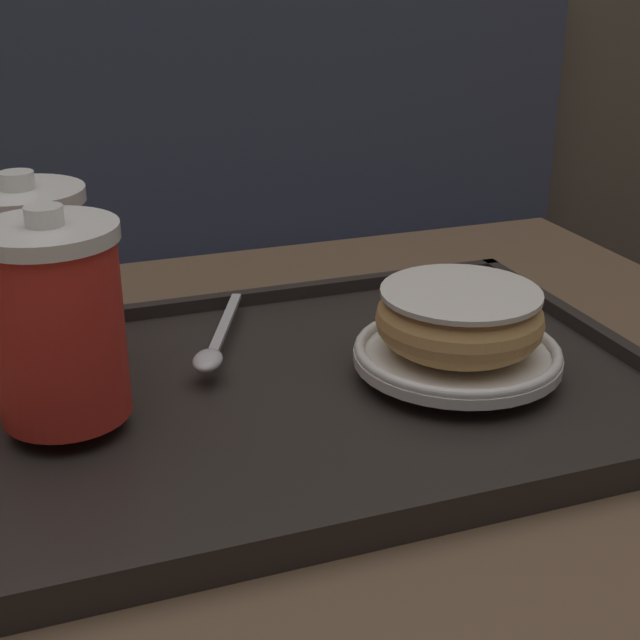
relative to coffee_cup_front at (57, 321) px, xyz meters
name	(u,v)px	position (x,y,z in m)	size (l,w,h in m)	color
booth_bench	(241,375)	(0.33, 0.84, -0.49)	(1.37, 0.44, 1.00)	#33384C
cafe_table	(294,611)	(0.15, -0.02, -0.26)	(0.91, 0.77, 0.71)	brown
serving_tray	(320,391)	(0.18, 0.00, -0.08)	(0.50, 0.36, 0.02)	#282321
coffee_cup_front	(57,321)	(0.00, 0.00, 0.00)	(0.09, 0.09, 0.14)	red
coffee_cup_rear	(29,273)	(-0.01, 0.10, 0.00)	(0.09, 0.09, 0.14)	red
plate_with_chocolate_donut	(457,353)	(0.28, -0.02, -0.06)	(0.16, 0.16, 0.01)	white
donut_chocolate_glazed	(459,317)	(0.28, -0.02, -0.03)	(0.12, 0.12, 0.04)	tan
spoon	(214,348)	(0.11, 0.06, -0.06)	(0.08, 0.15, 0.01)	silver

